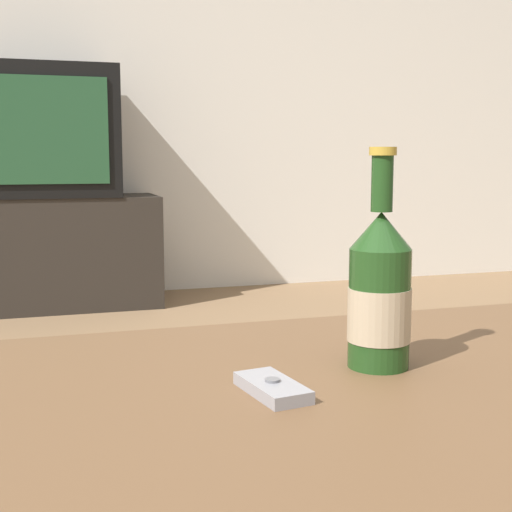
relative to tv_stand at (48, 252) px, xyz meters
The scene contains 6 objects.
back_wall 1.12m from the tv_stand, 44.59° to the left, with size 8.00×0.05×2.60m.
coffee_table 2.76m from the tv_stand, 83.98° to the right, with size 1.15×0.65×0.45m.
tv_stand is the anchor object (origin of this frame).
television 0.56m from the tv_stand, 90.00° to the right, with size 0.66×0.45×0.59m.
beer_bottle 2.72m from the tv_stand, 82.85° to the right, with size 0.08×0.08×0.27m.
cell_phone 2.76m from the tv_stand, 86.23° to the right, with size 0.06×0.11×0.02m.
Camera 1 is at (-0.35, -0.71, 0.70)m, focal length 50.00 mm.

